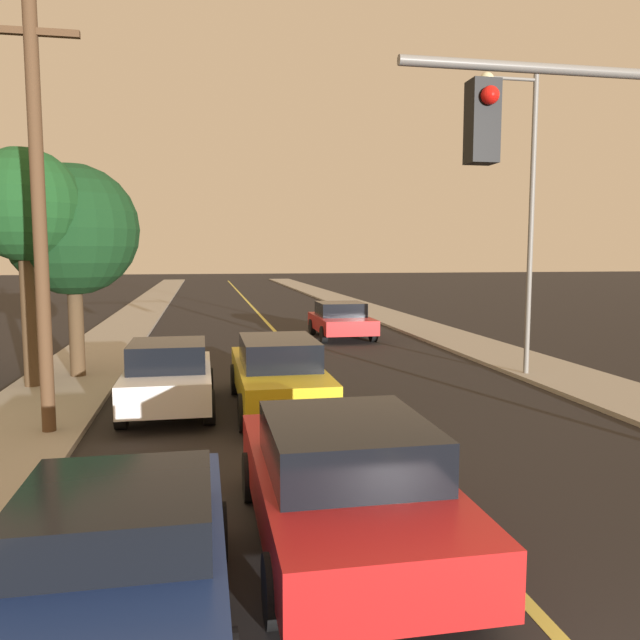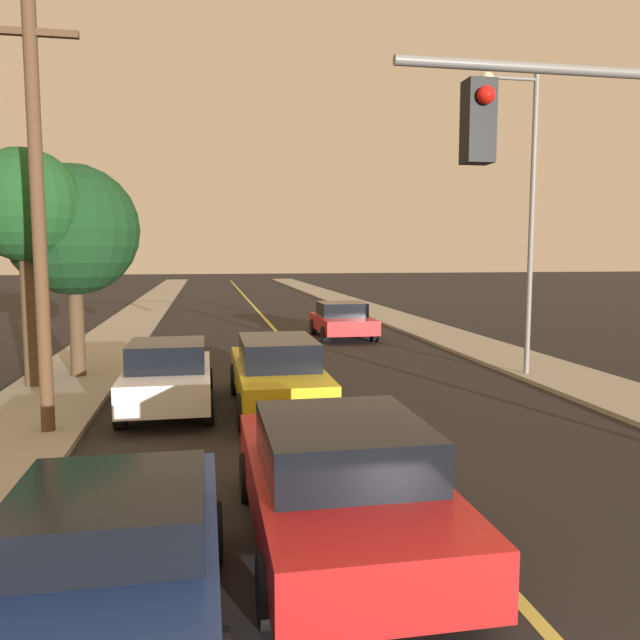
# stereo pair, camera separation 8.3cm
# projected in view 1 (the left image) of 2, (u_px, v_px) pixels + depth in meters

# --- Properties ---
(road_surface) EXTENTS (10.38, 80.00, 0.01)m
(road_surface) POSITION_uv_depth(u_px,v_px,m) (253.00, 307.00, 38.41)
(road_surface) COLOR black
(road_surface) RESTS_ON ground
(sidewalk_left) EXTENTS (2.50, 80.00, 0.12)m
(sidewalk_left) POSITION_uv_depth(u_px,v_px,m) (145.00, 308.00, 37.22)
(sidewalk_left) COLOR #9E998E
(sidewalk_left) RESTS_ON ground
(sidewalk_right) EXTENTS (2.50, 80.00, 0.12)m
(sidewalk_right) POSITION_uv_depth(u_px,v_px,m) (354.00, 305.00, 39.58)
(sidewalk_right) COLOR #9E998E
(sidewalk_right) RESTS_ON ground
(car_near_lane_front) EXTENTS (2.10, 4.67, 1.51)m
(car_near_lane_front) POSITION_uv_depth(u_px,v_px,m) (344.00, 480.00, 7.08)
(car_near_lane_front) COLOR red
(car_near_lane_front) RESTS_ON ground
(car_near_lane_second) EXTENTS (1.85, 5.07, 1.56)m
(car_near_lane_second) POSITION_uv_depth(u_px,v_px,m) (278.00, 372.00, 13.27)
(car_near_lane_second) COLOR gold
(car_near_lane_second) RESTS_ON ground
(car_outer_lane_front) EXTENTS (1.91, 3.81, 1.40)m
(car_outer_lane_front) POSITION_uv_depth(u_px,v_px,m) (120.00, 556.00, 5.39)
(car_outer_lane_front) COLOR navy
(car_outer_lane_front) RESTS_ON ground
(car_outer_lane_second) EXTENTS (1.87, 3.90, 1.51)m
(car_outer_lane_second) POSITION_uv_depth(u_px,v_px,m) (169.00, 376.00, 13.09)
(car_outer_lane_second) COLOR white
(car_outer_lane_second) RESTS_ON ground
(car_far_oncoming) EXTENTS (2.12, 4.02, 1.41)m
(car_far_oncoming) POSITION_uv_depth(u_px,v_px,m) (341.00, 320.00, 24.52)
(car_far_oncoming) COLOR red
(car_far_oncoming) RESTS_ON ground
(streetlamp_right) EXTENTS (1.61, 0.36, 7.79)m
(streetlamp_right) POSITION_uv_depth(u_px,v_px,m) (520.00, 188.00, 16.23)
(streetlamp_right) COLOR slate
(streetlamp_right) RESTS_ON ground
(utility_pole_left) EXTENTS (1.60, 0.24, 7.57)m
(utility_pole_left) POSITION_uv_depth(u_px,v_px,m) (39.00, 212.00, 10.92)
(utility_pole_left) COLOR #513823
(utility_pole_left) RESTS_ON ground
(tree_left_near) EXTENTS (3.38, 3.38, 5.51)m
(tree_left_near) POSITION_uv_depth(u_px,v_px,m) (72.00, 231.00, 16.05)
(tree_left_near) COLOR #4C3823
(tree_left_near) RESTS_ON ground
(tree_left_far) EXTENTS (2.68, 2.68, 5.70)m
(tree_left_far) POSITION_uv_depth(u_px,v_px,m) (24.00, 208.00, 14.74)
(tree_left_far) COLOR #4C3823
(tree_left_far) RESTS_ON ground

